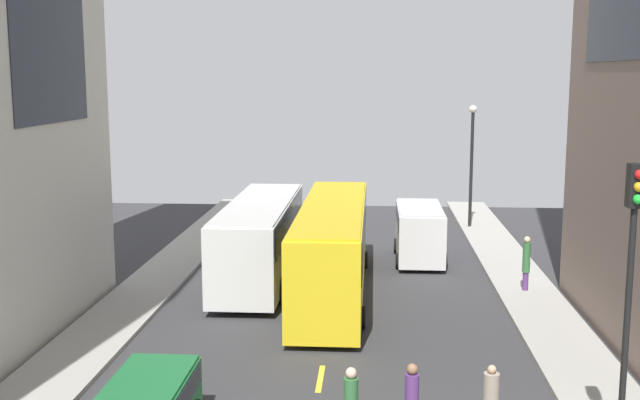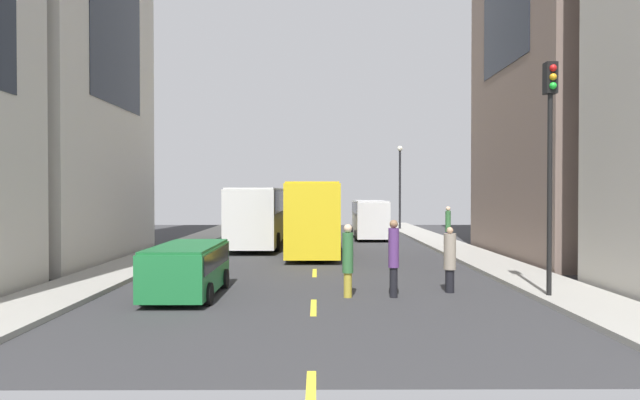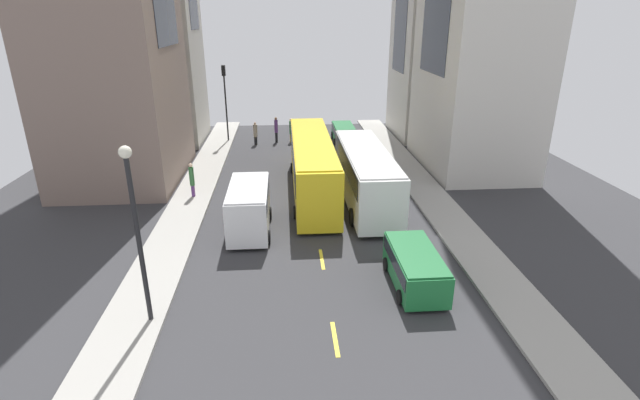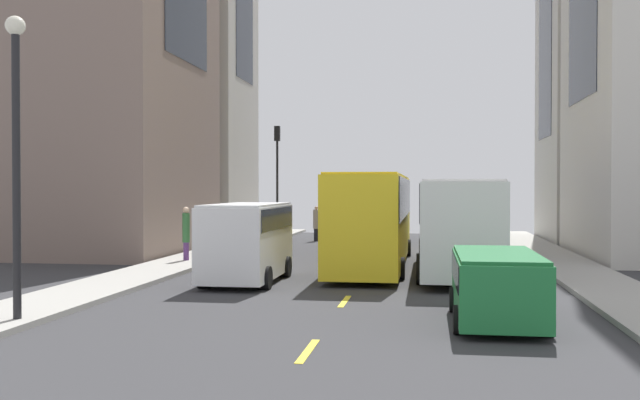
{
  "view_description": "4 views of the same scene",
  "coord_description": "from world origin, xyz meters",
  "px_view_note": "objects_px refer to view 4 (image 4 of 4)",
  "views": [
    {
      "loc": [
        1.46,
        -30.2,
        8.64
      ],
      "look_at": [
        -0.97,
        4.79,
        2.96
      ],
      "focal_mm": 43.84,
      "sensor_mm": 36.0,
      "label": 1
    },
    {
      "loc": [
        0.1,
        -28.93,
        3.11
      ],
      "look_at": [
        0.27,
        2.1,
        2.66
      ],
      "focal_mm": 29.09,
      "sensor_mm": 36.0,
      "label": 2
    },
    {
      "loc": [
        1.62,
        28.97,
        10.94
      ],
      "look_at": [
        -0.22,
        5.01,
        1.49
      ],
      "focal_mm": 26.51,
      "sensor_mm": 36.0,
      "label": 3
    },
    {
      "loc": [
        -2.25,
        28.29,
        3.08
      ],
      "look_at": [
        1.6,
        2.9,
        2.66
      ],
      "focal_mm": 40.22,
      "sensor_mm": 36.0,
      "label": 4
    }
  ],
  "objects_px": {
    "streetcar_yellow": "(374,212)",
    "pedestrian_crossing_near": "(186,231)",
    "pedestrian_waiting_curb": "(372,221)",
    "pedestrian_walking_far": "(349,219)",
    "car_green_1": "(497,282)",
    "car_green_0": "(456,226)",
    "delivery_van_white": "(247,236)",
    "pedestrian_crossing_mid": "(316,223)",
    "city_bus_white": "(457,218)",
    "traffic_light_near_corner": "(277,161)"
  },
  "relations": [
    {
      "from": "streetcar_yellow",
      "to": "pedestrian_waiting_curb",
      "type": "bearing_deg",
      "value": -85.23
    },
    {
      "from": "city_bus_white",
      "to": "pedestrian_crossing_mid",
      "type": "bearing_deg",
      "value": -62.96
    },
    {
      "from": "pedestrian_waiting_curb",
      "to": "pedestrian_walking_far",
      "type": "distance_m",
      "value": 1.36
    },
    {
      "from": "delivery_van_white",
      "to": "pedestrian_walking_far",
      "type": "height_order",
      "value": "delivery_van_white"
    },
    {
      "from": "delivery_van_white",
      "to": "car_green_1",
      "type": "height_order",
      "value": "delivery_van_white"
    },
    {
      "from": "car_green_0",
      "to": "pedestrian_crossing_mid",
      "type": "bearing_deg",
      "value": 3.38
    },
    {
      "from": "car_green_0",
      "to": "pedestrian_crossing_mid",
      "type": "xyz_separation_m",
      "value": [
        8.02,
        0.47,
        0.16
      ]
    },
    {
      "from": "pedestrian_crossing_near",
      "to": "pedestrian_walking_far",
      "type": "relative_size",
      "value": 0.95
    },
    {
      "from": "car_green_0",
      "to": "car_green_1",
      "type": "relative_size",
      "value": 0.94
    },
    {
      "from": "streetcar_yellow",
      "to": "delivery_van_white",
      "type": "relative_size",
      "value": 2.68
    },
    {
      "from": "car_green_0",
      "to": "pedestrian_walking_far",
      "type": "xyz_separation_m",
      "value": [
        6.17,
        -0.26,
        0.34
      ]
    },
    {
      "from": "city_bus_white",
      "to": "streetcar_yellow",
      "type": "height_order",
      "value": "streetcar_yellow"
    },
    {
      "from": "city_bus_white",
      "to": "traffic_light_near_corner",
      "type": "height_order",
      "value": "traffic_light_near_corner"
    },
    {
      "from": "car_green_0",
      "to": "traffic_light_near_corner",
      "type": "bearing_deg",
      "value": -3.84
    },
    {
      "from": "streetcar_yellow",
      "to": "car_green_0",
      "type": "height_order",
      "value": "streetcar_yellow"
    },
    {
      "from": "pedestrian_crossing_mid",
      "to": "car_green_0",
      "type": "bearing_deg",
      "value": 52.45
    },
    {
      "from": "streetcar_yellow",
      "to": "pedestrian_waiting_curb",
      "type": "xyz_separation_m",
      "value": [
        1.12,
        -13.47,
        -0.96
      ]
    },
    {
      "from": "pedestrian_walking_far",
      "to": "pedestrian_waiting_curb",
      "type": "bearing_deg",
      "value": 151.04
    },
    {
      "from": "streetcar_yellow",
      "to": "pedestrian_crossing_near",
      "type": "bearing_deg",
      "value": 3.59
    },
    {
      "from": "delivery_van_white",
      "to": "traffic_light_near_corner",
      "type": "xyz_separation_m",
      "value": [
        3.17,
        -19.64,
        3.23
      ]
    },
    {
      "from": "pedestrian_walking_far",
      "to": "streetcar_yellow",
      "type": "bearing_deg",
      "value": 71.79
    },
    {
      "from": "car_green_1",
      "to": "pedestrian_crossing_mid",
      "type": "bearing_deg",
      "value": -71.91
    },
    {
      "from": "delivery_van_white",
      "to": "pedestrian_waiting_curb",
      "type": "relative_size",
      "value": 2.32
    },
    {
      "from": "streetcar_yellow",
      "to": "pedestrian_walking_far",
      "type": "height_order",
      "value": "streetcar_yellow"
    },
    {
      "from": "delivery_van_white",
      "to": "pedestrian_crossing_mid",
      "type": "xyz_separation_m",
      "value": [
        0.6,
        -18.45,
        -0.44
      ]
    },
    {
      "from": "streetcar_yellow",
      "to": "delivery_van_white",
      "type": "xyz_separation_m",
      "value": [
        3.74,
        5.71,
        -0.61
      ]
    },
    {
      "from": "car_green_1",
      "to": "pedestrian_crossing_mid",
      "type": "xyz_separation_m",
      "value": [
        8.01,
        -24.53,
        0.11
      ]
    },
    {
      "from": "pedestrian_waiting_curb",
      "to": "pedestrian_walking_far",
      "type": "height_order",
      "value": "pedestrian_walking_far"
    },
    {
      "from": "pedestrian_crossing_near",
      "to": "traffic_light_near_corner",
      "type": "height_order",
      "value": "traffic_light_near_corner"
    },
    {
      "from": "delivery_van_white",
      "to": "traffic_light_near_corner",
      "type": "height_order",
      "value": "traffic_light_near_corner"
    },
    {
      "from": "delivery_van_white",
      "to": "car_green_0",
      "type": "relative_size",
      "value": 1.23
    },
    {
      "from": "car_green_1",
      "to": "pedestrian_walking_far",
      "type": "height_order",
      "value": "pedestrian_walking_far"
    },
    {
      "from": "pedestrian_crossing_mid",
      "to": "pedestrian_waiting_curb",
      "type": "relative_size",
      "value": 0.94
    },
    {
      "from": "pedestrian_waiting_curb",
      "to": "pedestrian_walking_far",
      "type": "xyz_separation_m",
      "value": [
        1.36,
        -0.01,
        0.08
      ]
    },
    {
      "from": "car_green_0",
      "to": "car_green_1",
      "type": "xyz_separation_m",
      "value": [
        0.01,
        25.01,
        0.05
      ]
    },
    {
      "from": "delivery_van_white",
      "to": "pedestrian_walking_far",
      "type": "xyz_separation_m",
      "value": [
        -1.25,
        -19.19,
        -0.26
      ]
    },
    {
      "from": "pedestrian_waiting_curb",
      "to": "car_green_0",
      "type": "bearing_deg",
      "value": -178.44
    },
    {
      "from": "city_bus_white",
      "to": "traffic_light_near_corner",
      "type": "xyz_separation_m",
      "value": [
        10.07,
        -15.88,
        2.73
      ]
    },
    {
      "from": "pedestrian_crossing_mid",
      "to": "traffic_light_near_corner",
      "type": "bearing_deg",
      "value": -155.69
    },
    {
      "from": "city_bus_white",
      "to": "car_green_1",
      "type": "relative_size",
      "value": 2.53
    },
    {
      "from": "delivery_van_white",
      "to": "pedestrian_crossing_mid",
      "type": "distance_m",
      "value": 18.47
    },
    {
      "from": "delivery_van_white",
      "to": "car_green_1",
      "type": "bearing_deg",
      "value": 140.64
    },
    {
      "from": "streetcar_yellow",
      "to": "city_bus_white",
      "type": "bearing_deg",
      "value": 148.43
    },
    {
      "from": "pedestrian_crossing_mid",
      "to": "pedestrian_waiting_curb",
      "type": "xyz_separation_m",
      "value": [
        -3.21,
        -0.72,
        0.1
      ]
    },
    {
      "from": "city_bus_white",
      "to": "traffic_light_near_corner",
      "type": "bearing_deg",
      "value": -57.62
    },
    {
      "from": "car_green_0",
      "to": "car_green_1",
      "type": "height_order",
      "value": "car_green_1"
    },
    {
      "from": "pedestrian_walking_far",
      "to": "pedestrian_crossing_mid",
      "type": "bearing_deg",
      "value": -7.16
    },
    {
      "from": "pedestrian_waiting_curb",
      "to": "traffic_light_near_corner",
      "type": "height_order",
      "value": "traffic_light_near_corner"
    },
    {
      "from": "car_green_0",
      "to": "pedestrian_waiting_curb",
      "type": "bearing_deg",
      "value": -2.97
    },
    {
      "from": "streetcar_yellow",
      "to": "car_green_1",
      "type": "relative_size",
      "value": 3.08
    }
  ]
}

